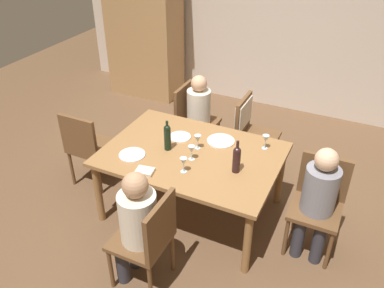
{
  "coord_description": "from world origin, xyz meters",
  "views": [
    {
      "loc": [
        1.39,
        -2.91,
        2.89
      ],
      "look_at": [
        0.0,
        0.0,
        0.83
      ],
      "focal_mm": 37.52,
      "sensor_mm": 36.0,
      "label": 1
    }
  ],
  "objects_px": {
    "wine_bottle_tall_green": "(237,159)",
    "dining_table": "(192,159)",
    "person_man_guest": "(201,111)",
    "wine_bottle_dark_red": "(167,137)",
    "armoire_cabinet": "(144,26)",
    "dinner_plate_guest_right": "(180,137)",
    "handbag": "(114,156)",
    "wine_glass_near_right": "(198,139)",
    "chair_far_right": "(249,125)",
    "dinner_plate_guest_left": "(132,155)",
    "person_man_bearded": "(136,221)",
    "chair_right_end": "(319,198)",
    "chair_near": "(149,237)",
    "chair_left_end": "(87,144)",
    "wine_glass_near_left": "(184,162)",
    "wine_glass_far": "(192,150)",
    "wine_glass_centre": "(266,139)",
    "person_woman_host": "(318,196)",
    "chair_far_left": "(192,116)",
    "dinner_plate_host": "(221,141)"
  },
  "relations": [
    {
      "from": "wine_bottle_tall_green",
      "to": "dining_table",
      "type": "bearing_deg",
      "value": 168.38
    },
    {
      "from": "person_man_guest",
      "to": "wine_bottle_dark_red",
      "type": "bearing_deg",
      "value": 6.31
    },
    {
      "from": "armoire_cabinet",
      "to": "dining_table",
      "type": "relative_size",
      "value": 1.29
    },
    {
      "from": "dinner_plate_guest_right",
      "to": "handbag",
      "type": "relative_size",
      "value": 0.8
    },
    {
      "from": "handbag",
      "to": "wine_glass_near_right",
      "type": "bearing_deg",
      "value": -11.66
    },
    {
      "from": "chair_far_right",
      "to": "dinner_plate_guest_left",
      "type": "distance_m",
      "value": 1.48
    },
    {
      "from": "person_man_guest",
      "to": "handbag",
      "type": "xyz_separation_m",
      "value": [
        -0.87,
        -0.63,
        -0.52
      ]
    },
    {
      "from": "person_man_bearded",
      "to": "chair_right_end",
      "type": "bearing_deg",
      "value": -49.53
    },
    {
      "from": "chair_far_right",
      "to": "wine_bottle_tall_green",
      "type": "xyz_separation_m",
      "value": [
        0.23,
        -1.08,
        0.27
      ]
    },
    {
      "from": "chair_near",
      "to": "wine_bottle_tall_green",
      "type": "xyz_separation_m",
      "value": [
        0.4,
        0.88,
        0.33
      ]
    },
    {
      "from": "chair_left_end",
      "to": "handbag",
      "type": "relative_size",
      "value": 3.29
    },
    {
      "from": "chair_near",
      "to": "wine_bottle_tall_green",
      "type": "height_order",
      "value": "wine_bottle_tall_green"
    },
    {
      "from": "wine_bottle_dark_red",
      "to": "wine_glass_near_left",
      "type": "bearing_deg",
      "value": -41.06
    },
    {
      "from": "chair_right_end",
      "to": "chair_far_right",
      "type": "xyz_separation_m",
      "value": [
        -0.97,
        0.89,
        0.06
      ]
    },
    {
      "from": "wine_bottle_dark_red",
      "to": "wine_glass_far",
      "type": "height_order",
      "value": "wine_bottle_dark_red"
    },
    {
      "from": "dinner_plate_guest_left",
      "to": "wine_glass_centre",
      "type": "bearing_deg",
      "value": 30.99
    },
    {
      "from": "chair_right_end",
      "to": "wine_bottle_tall_green",
      "type": "height_order",
      "value": "wine_bottle_tall_green"
    },
    {
      "from": "person_man_bearded",
      "to": "dinner_plate_guest_left",
      "type": "relative_size",
      "value": 4.47
    },
    {
      "from": "wine_bottle_dark_red",
      "to": "handbag",
      "type": "height_order",
      "value": "wine_bottle_dark_red"
    },
    {
      "from": "person_woman_host",
      "to": "wine_glass_near_left",
      "type": "xyz_separation_m",
      "value": [
        -1.16,
        -0.28,
        0.19
      ]
    },
    {
      "from": "wine_glass_far",
      "to": "person_woman_host",
      "type": "bearing_deg",
      "value": 3.71
    },
    {
      "from": "wine_bottle_tall_green",
      "to": "chair_right_end",
      "type": "bearing_deg",
      "value": 14.25
    },
    {
      "from": "dining_table",
      "to": "dinner_plate_guest_right",
      "type": "distance_m",
      "value": 0.32
    },
    {
      "from": "wine_bottle_dark_red",
      "to": "wine_glass_near_right",
      "type": "xyz_separation_m",
      "value": [
        0.26,
        0.14,
        -0.04
      ]
    },
    {
      "from": "chair_far_left",
      "to": "wine_glass_near_right",
      "type": "distance_m",
      "value": 1.05
    },
    {
      "from": "armoire_cabinet",
      "to": "wine_glass_far",
      "type": "xyz_separation_m",
      "value": [
        1.99,
        -2.45,
        -0.26
      ]
    },
    {
      "from": "dinner_plate_guest_left",
      "to": "wine_bottle_tall_green",
      "type": "bearing_deg",
      "value": 10.86
    },
    {
      "from": "person_man_bearded",
      "to": "wine_bottle_tall_green",
      "type": "xyz_separation_m",
      "value": [
        0.51,
        0.88,
        0.21
      ]
    },
    {
      "from": "chair_near",
      "to": "chair_left_end",
      "type": "bearing_deg",
      "value": 55.77
    },
    {
      "from": "chair_far_right",
      "to": "chair_near",
      "type": "bearing_deg",
      "value": -4.93
    },
    {
      "from": "dinner_plate_guest_left",
      "to": "handbag",
      "type": "bearing_deg",
      "value": 138.63
    },
    {
      "from": "wine_bottle_tall_green",
      "to": "wine_glass_near_right",
      "type": "distance_m",
      "value": 0.51
    },
    {
      "from": "chair_left_end",
      "to": "person_man_guest",
      "type": "bearing_deg",
      "value": 50.8
    },
    {
      "from": "chair_near",
      "to": "chair_far_right",
      "type": "relative_size",
      "value": 1.0
    },
    {
      "from": "handbag",
      "to": "wine_bottle_tall_green",
      "type": "bearing_deg",
      "value": -14.74
    },
    {
      "from": "chair_left_end",
      "to": "wine_glass_far",
      "type": "relative_size",
      "value": 6.17
    },
    {
      "from": "dinner_plate_guest_left",
      "to": "dinner_plate_guest_right",
      "type": "height_order",
      "value": "same"
    },
    {
      "from": "dining_table",
      "to": "dinner_plate_guest_left",
      "type": "bearing_deg",
      "value": -149.89
    },
    {
      "from": "person_man_bearded",
      "to": "wine_glass_near_right",
      "type": "distance_m",
      "value": 1.09
    },
    {
      "from": "armoire_cabinet",
      "to": "wine_glass_near_right",
      "type": "height_order",
      "value": "armoire_cabinet"
    },
    {
      "from": "chair_left_end",
      "to": "dinner_plate_guest_right",
      "type": "height_order",
      "value": "chair_left_end"
    },
    {
      "from": "person_woman_host",
      "to": "dinner_plate_host",
      "type": "bearing_deg",
      "value": -17.73
    },
    {
      "from": "chair_far_left",
      "to": "dinner_plate_guest_right",
      "type": "xyz_separation_m",
      "value": [
        0.23,
        -0.78,
        0.2
      ]
    },
    {
      "from": "person_woman_host",
      "to": "person_man_guest",
      "type": "distance_m",
      "value": 1.87
    },
    {
      "from": "wine_glass_near_right",
      "to": "person_woman_host",
      "type": "bearing_deg",
      "value": -5.66
    },
    {
      "from": "armoire_cabinet",
      "to": "chair_near",
      "type": "distance_m",
      "value": 3.94
    },
    {
      "from": "chair_near",
      "to": "person_woman_host",
      "type": "relative_size",
      "value": 0.83
    },
    {
      "from": "armoire_cabinet",
      "to": "chair_near",
      "type": "xyz_separation_m",
      "value": [
        2.03,
        -3.33,
        -0.56
      ]
    },
    {
      "from": "wine_glass_centre",
      "to": "wine_glass_near_right",
      "type": "xyz_separation_m",
      "value": [
        -0.6,
        -0.28,
        0.0
      ]
    },
    {
      "from": "person_woman_host",
      "to": "wine_bottle_dark_red",
      "type": "distance_m",
      "value": 1.48
    }
  ]
}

